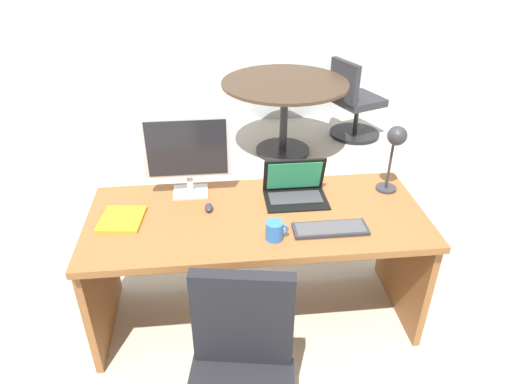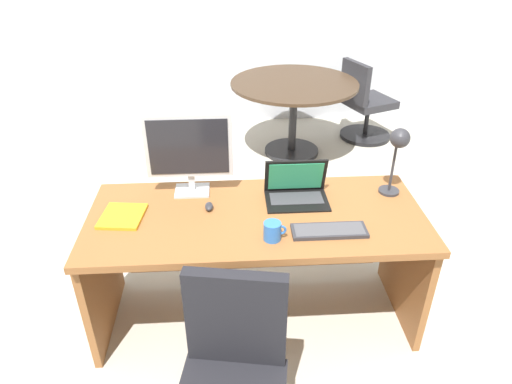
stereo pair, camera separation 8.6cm
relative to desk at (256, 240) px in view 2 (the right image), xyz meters
The scene contains 11 objects.
ground 1.55m from the desk, 90.00° to the left, with size 12.00×12.00×0.00m, color #B7B2A3.
desk is the anchor object (origin of this frame).
monitor 0.64m from the desk, 148.82° to the left, with size 0.49×0.16×0.48m.
laptop 0.38m from the desk, 26.84° to the left, with size 0.35×0.25×0.23m.
keyboard 0.48m from the desk, 33.28° to the right, with size 0.39×0.13×0.02m.
mouse 0.34m from the desk, behind, with size 0.04×0.08×0.03m.
desk_lamp 0.95m from the desk, ahead, with size 0.12×0.14×0.41m.
book 0.75m from the desk, behind, with size 0.25×0.26×0.02m.
coffee_mug 0.38m from the desk, 76.30° to the right, with size 0.12×0.09×0.10m.
meeting_table 2.30m from the desk, 76.94° to the left, with size 1.26×1.26×0.76m.
meeting_chair_near 2.91m from the desk, 62.27° to the left, with size 0.61×0.60×0.87m.
Camera 2 is at (-0.13, -2.07, 2.15)m, focal length 32.18 mm.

